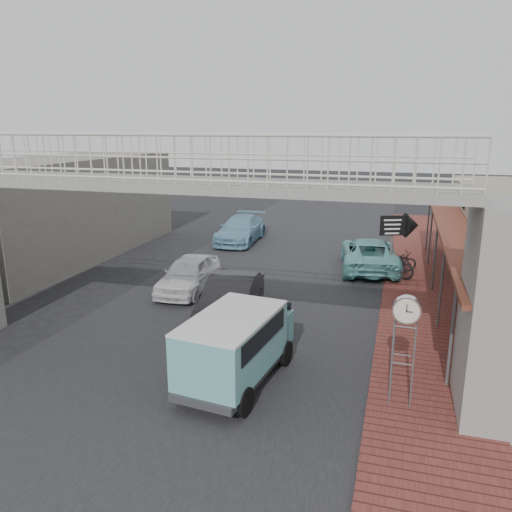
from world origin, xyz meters
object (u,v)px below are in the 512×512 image
Objects in this scene: motorcycle_near at (398,261)px; dark_sedan at (231,299)px; motorcycle_far at (393,264)px; white_hatchback at (189,274)px; angkot_far at (241,229)px; street_clock at (406,315)px; angkot_curb at (369,254)px; arrow_sign at (410,226)px; angkot_van at (236,339)px.

dark_sedan is at bearing 119.92° from motorcycle_near.
white_hatchback is at bearing 138.79° from motorcycle_far.
angkot_far is 1.90× the size of street_clock.
angkot_far is at bearing 91.96° from white_hatchback.
street_clock is at bearing 157.20° from motorcycle_near.
arrow_sign is (1.68, -1.46, 1.69)m from angkot_curb.
angkot_curb is at bearing 84.95° from angkot_van.
angkot_curb is 1.99× the size of street_clock.
arrow_sign reaches higher than street_clock.
street_clock is at bearing -110.92° from arrow_sign.
dark_sedan is at bearing 118.08° from angkot_van.
angkot_far is 2.87× the size of motorcycle_near.
dark_sedan is 1.11× the size of angkot_van.
white_hatchback is 0.91× the size of dark_sedan.
motorcycle_near is 0.61× the size of arrow_sign.
angkot_curb is (4.14, 7.82, -0.02)m from dark_sedan.
motorcycle_far is 0.71× the size of street_clock.
street_clock reaches higher than motorcycle_near.
motorcycle_far is 0.66× the size of arrow_sign.
street_clock is (0.45, -10.50, 1.65)m from motorcycle_far.
angkot_curb reaches higher than motorcycle_near.
angkot_van is at bearing -176.31° from street_clock.
angkot_curb is at bearing -28.29° from angkot_far.
angkot_van is at bearing 137.50° from motorcycle_near.
motorcycle_far is at bearing 44.92° from dark_sedan.
arrow_sign reaches higher than motorcycle_near.
motorcycle_far is 10.64m from street_clock.
motorcycle_near is (3.85, 11.58, -0.67)m from angkot_van.
arrow_sign reaches higher than angkot_curb.
motorcycle_far is (1.10, -1.33, -0.07)m from angkot_curb.
white_hatchback is 2.20× the size of motorcycle_far.
dark_sedan is at bearing 163.45° from motorcycle_far.
arrow_sign is at bearing 21.58° from white_hatchback.
angkot_van is 11.36m from arrow_sign.
angkot_far is (-3.41, 11.59, -0.02)m from dark_sedan.
angkot_far is at bearing 130.24° from arrow_sign.
motorcycle_near is at bearing -26.73° from angkot_far.
arrow_sign is (4.24, 10.47, 1.20)m from angkot_van.
street_clock is (1.55, -11.84, 1.58)m from angkot_curb.
arrow_sign reaches higher than angkot_far.
dark_sedan is 9.24m from motorcycle_near.
arrow_sign is at bearing 131.26° from angkot_curb.
white_hatchback is 9.48m from arrow_sign.
angkot_far is 10.73m from arrow_sign.
angkot_van is at bearing -75.17° from dark_sedan.
white_hatchback is 1.45× the size of arrow_sign.
motorcycle_far is (-0.19, -0.98, 0.11)m from motorcycle_near.
motorcycle_near is (8.84, -4.11, -0.17)m from angkot_far.
angkot_van is at bearing -74.17° from angkot_far.
street_clock is (8.38, -6.56, 1.61)m from white_hatchback.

